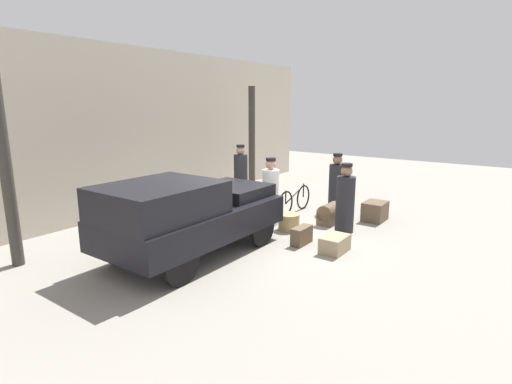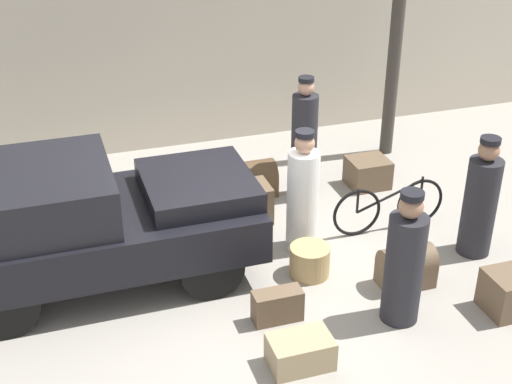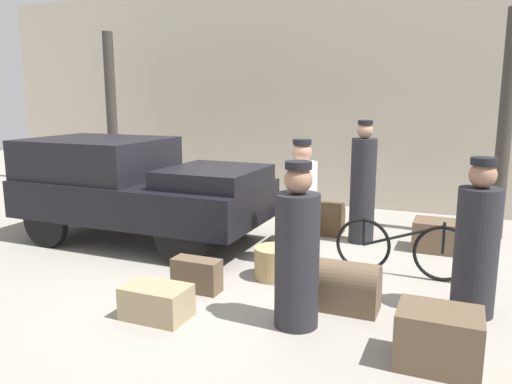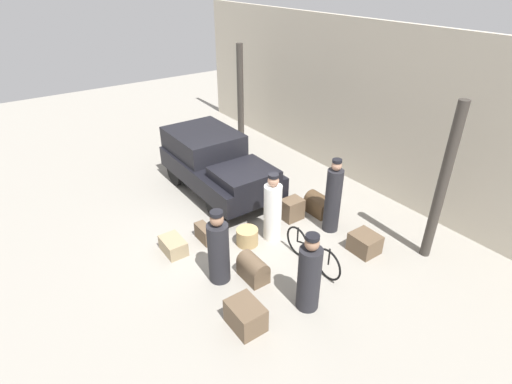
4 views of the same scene
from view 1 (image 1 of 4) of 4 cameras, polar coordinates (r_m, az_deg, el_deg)
The scene contains 18 objects.
ground_plane at distance 9.37m, azimuth 0.28°, elevation -6.05°, with size 30.00×30.00×0.00m, color gray.
station_building_facade at distance 11.75m, azimuth -16.28°, elevation 8.43°, with size 16.00×0.15×4.50m.
canopy_pillar_left at distance 8.48m, azimuth -32.09°, elevation 2.36°, with size 0.22×0.22×3.54m.
canopy_pillar_right at distance 13.19m, azimuth -0.60°, elevation 7.21°, with size 0.22×0.22×3.54m.
truck at distance 7.92m, azimuth -9.87°, elevation -3.00°, with size 3.80×1.86×1.58m.
bicycle at distance 11.16m, azimuth 5.55°, elevation -1.15°, with size 1.67×0.04×0.75m.
wicker_basket at distance 9.66m, azimuth 4.72°, elevation -4.29°, with size 0.51×0.51×0.40m.
porter_standing_middle at distance 9.95m, azimuth 2.09°, elevation -0.37°, with size 0.42×0.42×1.69m.
porter_with_bicycle at distance 11.15m, azimuth -2.19°, elevation 1.56°, with size 0.38×0.38×1.88m.
porter_carrying_trunk at distance 9.59m, azimuth 12.63°, elevation -1.33°, with size 0.44×0.44×1.64m.
porter_lifting_near_truck at distance 11.41m, azimuth 11.42°, elevation 0.92°, with size 0.43×0.43×1.65m.
trunk_barrel_dark at distance 10.93m, azimuth -5.60°, elevation -2.07°, with size 0.69×0.47×0.54m.
suitcase_small_leather at distance 8.39m, azimuth 11.18°, elevation -7.31°, with size 0.66×0.44×0.34m.
suitcase_black_upright at distance 10.84m, azimuth 16.62°, elevation -2.65°, with size 0.68×0.52×0.50m.
trunk_wicker_pale at distance 12.14m, azimuth 0.99°, elevation -0.65°, with size 0.61×0.55×0.45m.
trunk_large_brown at distance 10.31m, azimuth -3.25°, elevation -2.74°, with size 0.41×0.52×0.55m.
suitcase_tan_flat at distance 10.28m, azimuth 10.46°, elevation -3.11°, with size 0.66×0.41×0.53m.
trunk_umber_medium at distance 8.74m, azimuth 6.54°, elevation -6.18°, with size 0.57×0.25×0.39m.
Camera 1 is at (-7.23, -5.16, 2.98)m, focal length 28.00 mm.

